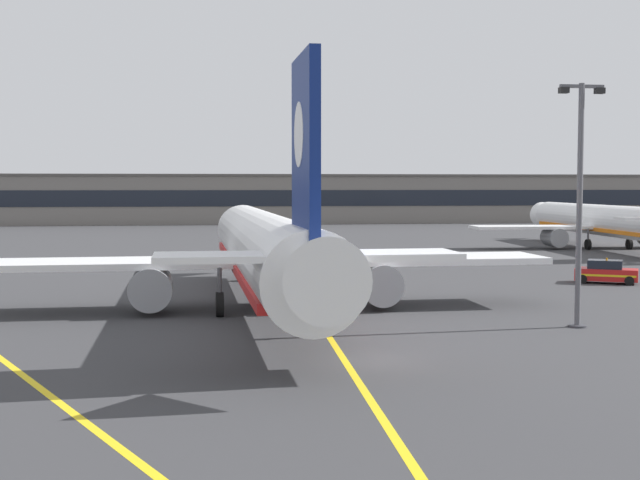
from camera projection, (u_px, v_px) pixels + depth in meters
name	position (u px, v px, depth m)	size (l,w,h in m)	color
ground_plane	(365.00, 362.00, 33.26)	(400.00, 400.00, 0.00)	#353538
taxiway_centreline	(291.00, 279.00, 62.94)	(0.30, 180.00, 0.01)	yellow
taxiway_lead_in_stripe	(5.00, 361.00, 33.43)	(0.30, 60.00, 0.01)	yellow
airliner_foreground	(266.00, 250.00, 46.83)	(32.12, 41.47, 11.65)	white
airliner_background	(602.00, 221.00, 92.43)	(28.37, 36.63, 10.29)	white
apron_lamp_post	(580.00, 200.00, 41.13)	(2.24, 0.90, 11.78)	#515156
service_car_second	(606.00, 272.00, 59.98)	(4.55, 3.59, 1.79)	red
safety_cone_by_nose_gear	(264.00, 273.00, 64.20)	(0.44, 0.44, 0.55)	orange
terminal_building	(254.00, 199.00, 153.82)	(162.51, 12.40, 8.81)	slate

